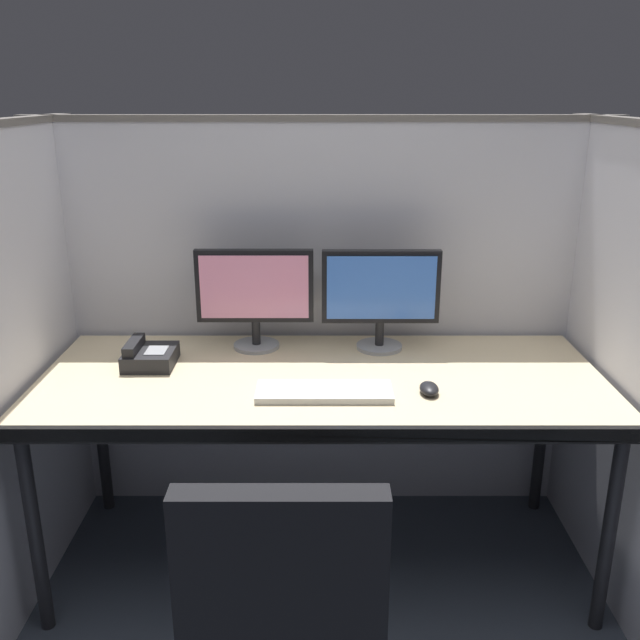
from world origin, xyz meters
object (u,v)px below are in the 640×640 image
monitor_left (253,292)px  keyboard_main (323,392)px  desk (320,390)px  computer_mouse (427,388)px  desk_phone (147,356)px  monitor_right (379,293)px

monitor_left → keyboard_main: bearing=-59.7°
desk → monitor_left: 0.46m
desk → computer_mouse: 0.37m
monitor_left → computer_mouse: 0.75m
desk → desk_phone: size_ratio=10.00×
monitor_left → monitor_right: (0.46, -0.01, 0.00)m
monitor_right → keyboard_main: 0.51m
monitor_right → desk_phone: monitor_right is taller
desk → keyboard_main: size_ratio=4.42×
computer_mouse → desk_phone: bearing=165.5°
monitor_left → computer_mouse: monitor_left is taller
computer_mouse → desk_phone: desk_phone is taller
desk → monitor_left: (-0.24, 0.28, 0.27)m
desk → monitor_left: monitor_left is taller
monitor_left → desk_phone: monitor_left is taller
monitor_left → monitor_right: size_ratio=1.00×
desk → computer_mouse: computer_mouse is taller
monitor_right → computer_mouse: (0.13, -0.41, -0.20)m
desk → computer_mouse: bearing=-22.2°
keyboard_main → desk_phone: (-0.61, 0.26, 0.02)m
desk → desk_phone: desk_phone is taller
desk_phone → monitor_right: bearing=11.3°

